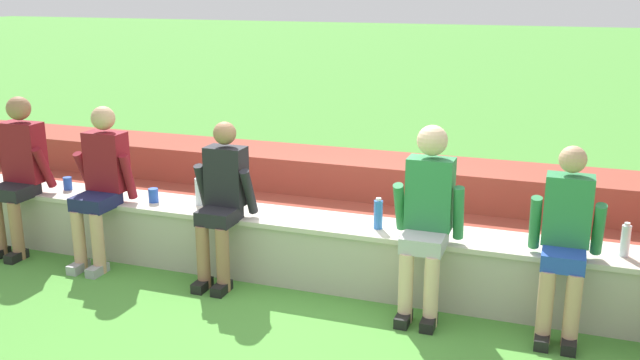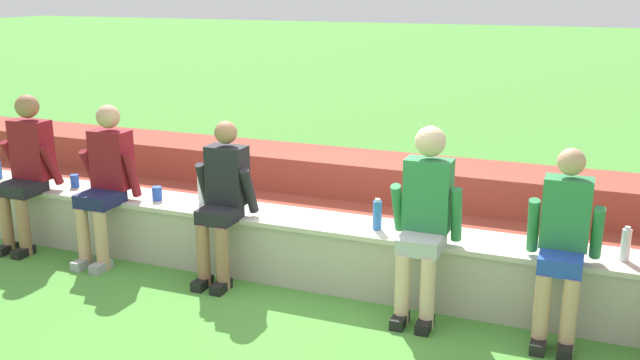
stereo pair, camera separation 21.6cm
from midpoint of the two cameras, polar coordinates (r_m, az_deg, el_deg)
ground_plane at (r=5.86m, az=-1.73°, el=-9.09°), size 80.00×80.00×0.00m
stone_seating_wall at (r=5.95m, az=-0.92°, el=-5.64°), size 7.53×0.51×0.55m
brick_bleachers at (r=7.08m, az=2.72°, el=-2.03°), size 11.03×1.50×0.73m
person_far_left at (r=7.13m, az=-24.04°, el=0.81°), size 0.56×0.57×1.46m
person_left_of_center at (r=6.55m, az=-18.25°, el=-0.08°), size 0.54×0.60×1.42m
person_center at (r=5.90m, az=-9.00°, el=-1.56°), size 0.51×0.54×1.36m
person_right_of_center at (r=5.29m, az=7.51°, el=-2.81°), size 0.53×0.56×1.45m
person_far_right at (r=5.20m, az=18.14°, el=-4.50°), size 0.51×0.54×1.37m
water_bottle_near_left at (r=5.63m, az=3.65°, el=-2.79°), size 0.07×0.07×0.26m
water_bottle_center_gap at (r=5.47m, az=22.49°, el=-4.55°), size 0.07×0.07×0.25m
water_bottle_near_right at (r=6.33m, az=-10.72°, el=-0.89°), size 0.08×0.08×0.27m
plastic_cup_right_end at (r=6.52m, az=-14.28°, el=-1.22°), size 0.09×0.09×0.13m
plastic_cup_left_end at (r=7.15m, az=-20.60°, el=-0.27°), size 0.08×0.08×0.12m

